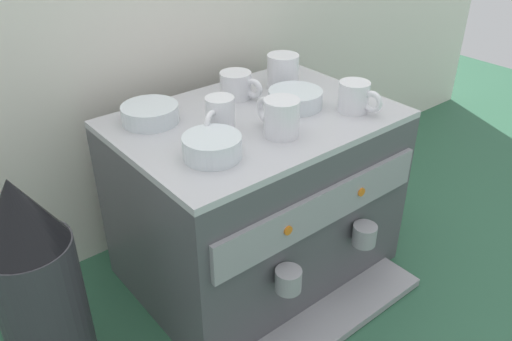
% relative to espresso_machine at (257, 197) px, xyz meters
% --- Properties ---
extents(ground_plane, '(4.00, 4.00, 0.00)m').
position_rel_espresso_machine_xyz_m(ground_plane, '(0.00, 0.00, -0.22)').
color(ground_plane, '#28563D').
extents(tiled_backsplash_wall, '(2.80, 0.03, 1.08)m').
position_rel_espresso_machine_xyz_m(tiled_backsplash_wall, '(0.00, 0.33, 0.33)').
color(tiled_backsplash_wall, silver).
rests_on(tiled_backsplash_wall, ground_plane).
extents(espresso_machine, '(0.63, 0.55, 0.44)m').
position_rel_espresso_machine_xyz_m(espresso_machine, '(0.00, 0.00, 0.00)').
color(espresso_machine, '#4C4C51').
rests_on(espresso_machine, ground_plane).
extents(ceramic_cup_0, '(0.07, 0.11, 0.07)m').
position_rel_espresso_machine_xyz_m(ceramic_cup_0, '(0.19, -0.12, 0.25)').
color(ceramic_cup_0, white).
rests_on(ceramic_cup_0, espresso_machine).
extents(ceramic_cup_1, '(0.10, 0.11, 0.08)m').
position_rel_espresso_machine_xyz_m(ceramic_cup_1, '(0.17, 0.10, 0.26)').
color(ceramic_cup_1, white).
rests_on(ceramic_cup_1, espresso_machine).
extents(ceramic_cup_2, '(0.08, 0.11, 0.06)m').
position_rel_espresso_machine_xyz_m(ceramic_cup_2, '(0.03, 0.12, 0.25)').
color(ceramic_cup_2, white).
rests_on(ceramic_cup_2, espresso_machine).
extents(ceramic_cup_3, '(0.10, 0.07, 0.08)m').
position_rel_espresso_machine_xyz_m(ceramic_cup_3, '(-0.11, -0.01, 0.26)').
color(ceramic_cup_3, white).
rests_on(ceramic_cup_3, espresso_machine).
extents(ceramic_cup_4, '(0.07, 0.12, 0.08)m').
position_rel_espresso_machine_xyz_m(ceramic_cup_4, '(-0.02, -0.10, 0.26)').
color(ceramic_cup_4, white).
rests_on(ceramic_cup_4, espresso_machine).
extents(ceramic_bowl_0, '(0.13, 0.13, 0.04)m').
position_rel_espresso_machine_xyz_m(ceramic_bowl_0, '(-0.20, 0.13, 0.24)').
color(ceramic_bowl_0, silver).
rests_on(ceramic_bowl_0, espresso_machine).
extents(ceramic_bowl_1, '(0.13, 0.13, 0.04)m').
position_rel_espresso_machine_xyz_m(ceramic_bowl_1, '(0.11, -0.01, 0.24)').
color(ceramic_bowl_1, silver).
rests_on(ceramic_bowl_1, espresso_machine).
extents(ceramic_bowl_2, '(0.12, 0.12, 0.04)m').
position_rel_espresso_machine_xyz_m(ceramic_bowl_2, '(-0.19, -0.09, 0.24)').
color(ceramic_bowl_2, silver).
rests_on(ceramic_bowl_2, espresso_machine).
extents(coffee_grinder, '(0.16, 0.16, 0.49)m').
position_rel_espresso_machine_xyz_m(coffee_grinder, '(-0.54, -0.02, 0.03)').
color(coffee_grinder, '#333338').
rests_on(coffee_grinder, ground_plane).
extents(milk_pitcher, '(0.11, 0.11, 0.14)m').
position_rel_espresso_machine_xyz_m(milk_pitcher, '(0.44, 0.00, -0.15)').
color(milk_pitcher, '#B7B7BC').
rests_on(milk_pitcher, ground_plane).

